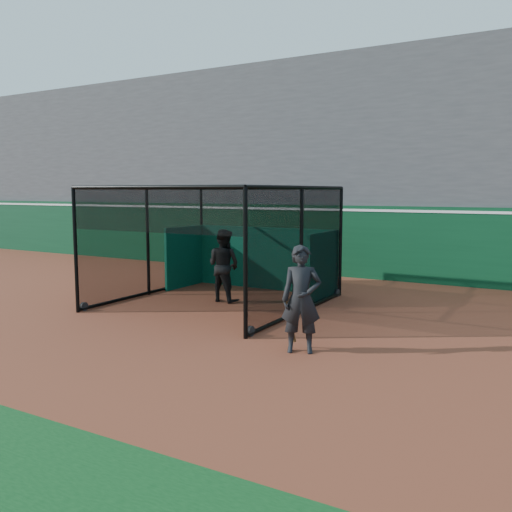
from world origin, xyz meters
The scene contains 6 objects.
ground centered at (0.00, 0.00, 0.00)m, with size 120.00×120.00×0.00m, color brown.
outfield_wall centered at (0.00, 8.50, 1.29)m, with size 50.00×0.50×2.50m.
grandstand centered at (0.00, 12.27, 4.48)m, with size 50.00×7.85×8.95m.
batting_cage centered at (-1.00, 2.38, 1.54)m, with size 4.95×5.41×3.09m.
batter centered at (-1.03, 2.66, 0.99)m, with size 0.96×0.75×1.98m, color black.
on_deck_player centered at (2.80, -0.58, 1.01)m, with size 0.87×0.73×2.01m.
Camera 1 is at (6.96, -9.57, 3.01)m, focal length 38.00 mm.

